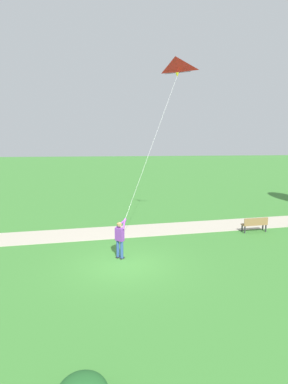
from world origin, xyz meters
TOP-DOWN VIEW (x-y plane):
  - ground_plane at (0.00, 0.00)m, footprint 120.00×120.00m
  - walkway_path at (-5.08, 2.00)m, footprint 6.59×32.04m
  - person_kite_flyer at (-0.75, -0.17)m, footprint 0.60×0.58m
  - flying_kite at (-4.16, 2.84)m, footprint 3.86×3.60m
  - park_bench_near_walkway at (-4.14, 7.67)m, footprint 0.63×1.54m

SIDE VIEW (x-z plane):
  - ground_plane at x=0.00m, z-range 0.00..0.00m
  - walkway_path at x=-5.08m, z-range 0.00..0.02m
  - park_bench_near_walkway at x=-4.14m, z-range 0.07..0.95m
  - person_kite_flyer at x=-0.75m, z-range 0.13..1.96m
  - flying_kite at x=-4.16m, z-range 5.17..12.99m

